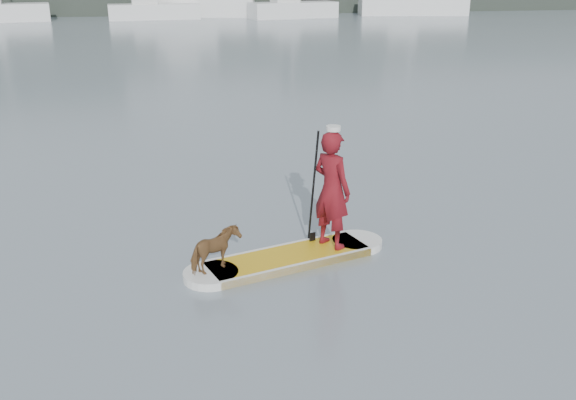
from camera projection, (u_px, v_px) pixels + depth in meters
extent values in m
plane|color=slate|center=(149.00, 212.00, 11.74)|extent=(140.00, 140.00, 0.00)
cube|color=gold|center=(288.00, 258.00, 9.74)|extent=(2.62, 1.46, 0.12)
cylinder|color=silver|center=(211.00, 275.00, 9.19)|extent=(0.80, 0.80, 0.12)
cylinder|color=silver|center=(357.00, 243.00, 10.28)|extent=(0.80, 0.80, 0.12)
cube|color=silver|center=(277.00, 249.00, 10.04)|extent=(2.42, 0.75, 0.12)
cube|color=silver|center=(300.00, 268.00, 9.43)|extent=(2.42, 0.75, 0.12)
imported|color=maroon|center=(332.00, 190.00, 9.73)|extent=(0.74, 0.80, 1.84)
cylinder|color=silver|center=(333.00, 128.00, 9.40)|extent=(0.22, 0.22, 0.07)
imported|color=#54361D|center=(215.00, 250.00, 9.10)|extent=(0.82, 0.72, 0.64)
cylinder|color=black|center=(313.00, 189.00, 9.90)|extent=(0.12, 0.30, 1.89)
cube|color=black|center=(312.00, 242.00, 10.21)|extent=(0.10, 0.05, 0.32)
cube|color=silver|center=(154.00, 12.00, 53.81)|extent=(7.64, 2.85, 1.25)
cube|color=silver|center=(144.00, 0.00, 53.30)|extent=(2.21, 1.77, 0.62)
cube|color=silver|center=(293.00, 10.00, 55.17)|extent=(7.88, 3.95, 1.32)
cube|color=silver|center=(413.00, 6.00, 58.54)|extent=(10.01, 4.42, 1.54)
cube|color=silver|center=(198.00, 7.00, 56.77)|extent=(10.23, 4.89, 1.61)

